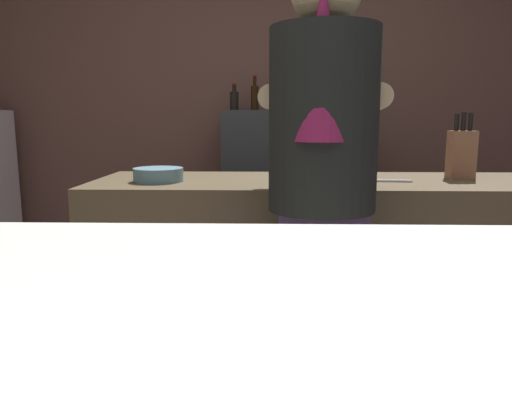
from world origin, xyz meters
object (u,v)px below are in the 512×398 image
Objects in this scene: bartender at (322,187)px; bottle_olive_oil at (234,100)px; mixing_bowl at (158,175)px; bottle_vinegar at (300,99)px; chefs_knife at (381,181)px; bottle_hot_sauce at (255,97)px; knife_block at (461,154)px.

bottle_olive_oil is at bearing 23.83° from bartender.
bottle_vinegar reaches higher than mixing_bowl.
bottle_olive_oil is (-0.68, 1.25, 0.37)m from chefs_knife.
mixing_bowl is 1.33m from bottle_olive_oil.
bottle_vinegar is at bearing 62.12° from mixing_bowl.
mixing_bowl is 0.83× the size of chefs_knife.
bottle_olive_oil is at bearing -176.36° from bottle_hot_sauce.
chefs_knife is at bearing -66.54° from bottle_hot_sauce.
bartender is 6.09× the size of knife_block.
chefs_knife is (0.89, 0.02, -0.02)m from mixing_bowl.
bartender is 6.99× the size of chefs_knife.
knife_block is at bearing 19.30° from chefs_knife.
bartender is at bearing -120.26° from chefs_knife.
knife_block reaches higher than mixing_bowl.
chefs_knife is (-0.35, -0.09, -0.10)m from knife_block.
bottle_olive_oil is (0.22, 1.27, 0.34)m from mixing_bowl.
bottle_hot_sauce is (0.35, 1.28, 0.36)m from mixing_bowl.
bartender reaches higher than knife_block.
chefs_knife is 1.34× the size of bottle_vinegar.
bottle_vinegar is 0.43m from bottle_olive_oil.
knife_block is 1.25m from mixing_bowl.
bottle_hot_sauce is (-0.26, 1.66, 0.35)m from bartender.
knife_block is 0.37m from chefs_knife.
bottle_olive_oil reaches higher than mixing_bowl.
bartender is 0.80m from knife_block.
chefs_knife is at bearing -165.17° from knife_block.
knife_block is 1.27m from bottle_vinegar.
bottle_vinegar is (-0.61, 1.09, 0.27)m from knife_block.
chefs_knife is at bearing -24.40° from bartender.
bottle_olive_oil is at bearing 171.09° from bottle_vinegar.
bottle_vinegar is at bearing 106.76° from chefs_knife.
knife_block is 1.49m from bottle_hot_sauce.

